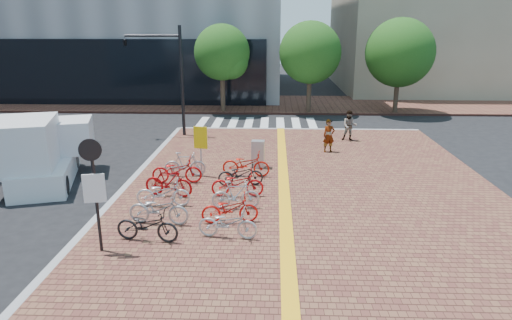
{
  "coord_description": "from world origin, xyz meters",
  "views": [
    {
      "loc": [
        1.6,
        -14.23,
        6.01
      ],
      "look_at": [
        0.96,
        1.59,
        1.3
      ],
      "focal_mm": 32.0,
      "sensor_mm": 36.0,
      "label": 1
    }
  ],
  "objects_px": {
    "bike_11": "(246,164)",
    "pedestrian_b": "(350,126)",
    "bike_7": "(230,209)",
    "bike_3": "(168,182)",
    "bike_8": "(236,195)",
    "notice_sign": "(94,182)",
    "bike_5": "(185,164)",
    "bike_0": "(147,225)",
    "bike_1": "(159,209)",
    "box_truck": "(43,152)",
    "bike_9": "(237,183)",
    "bike_4": "(177,170)",
    "utility_box": "(258,154)",
    "yellow_sign": "(200,142)",
    "bike_6": "(228,223)",
    "bike_2": "(163,193)",
    "bike_10": "(241,174)",
    "traffic_light_pole": "(156,61)",
    "pedestrian_a": "(329,136)"
  },
  "relations": [
    {
      "from": "bike_5",
      "to": "bike_11",
      "type": "xyz_separation_m",
      "value": [
        2.44,
        0.11,
        0.0
      ]
    },
    {
      "from": "bike_11",
      "to": "notice_sign",
      "type": "relative_size",
      "value": 0.61
    },
    {
      "from": "bike_11",
      "to": "pedestrian_b",
      "type": "xyz_separation_m",
      "value": [
        5.06,
        6.08,
        0.29
      ]
    },
    {
      "from": "bike_11",
      "to": "box_truck",
      "type": "relative_size",
      "value": 0.38
    },
    {
      "from": "bike_3",
      "to": "bike_5",
      "type": "relative_size",
      "value": 1.07
    },
    {
      "from": "bike_8",
      "to": "utility_box",
      "type": "distance_m",
      "value": 4.64
    },
    {
      "from": "bike_8",
      "to": "pedestrian_b",
      "type": "relative_size",
      "value": 1.0
    },
    {
      "from": "bike_3",
      "to": "box_truck",
      "type": "bearing_deg",
      "value": 82.77
    },
    {
      "from": "utility_box",
      "to": "traffic_light_pole",
      "type": "xyz_separation_m",
      "value": [
        -5.64,
        5.81,
        3.45
      ]
    },
    {
      "from": "pedestrian_a",
      "to": "notice_sign",
      "type": "height_order",
      "value": "notice_sign"
    },
    {
      "from": "box_truck",
      "to": "bike_3",
      "type": "bearing_deg",
      "value": -17.19
    },
    {
      "from": "bike_0",
      "to": "bike_11",
      "type": "relative_size",
      "value": 0.94
    },
    {
      "from": "pedestrian_b",
      "to": "bike_5",
      "type": "bearing_deg",
      "value": -131.95
    },
    {
      "from": "bike_5",
      "to": "utility_box",
      "type": "relative_size",
      "value": 1.41
    },
    {
      "from": "bike_8",
      "to": "notice_sign",
      "type": "height_order",
      "value": "notice_sign"
    },
    {
      "from": "bike_10",
      "to": "notice_sign",
      "type": "distance_m",
      "value": 6.54
    },
    {
      "from": "bike_8",
      "to": "pedestrian_b",
      "type": "bearing_deg",
      "value": -34.54
    },
    {
      "from": "bike_2",
      "to": "bike_11",
      "type": "xyz_separation_m",
      "value": [
        2.57,
        3.28,
        0.03
      ]
    },
    {
      "from": "bike_5",
      "to": "bike_9",
      "type": "bearing_deg",
      "value": -136.79
    },
    {
      "from": "bike_3",
      "to": "pedestrian_b",
      "type": "bearing_deg",
      "value": -32.24
    },
    {
      "from": "bike_11",
      "to": "pedestrian_b",
      "type": "relative_size",
      "value": 1.2
    },
    {
      "from": "traffic_light_pole",
      "to": "bike_0",
      "type": "bearing_deg",
      "value": -77.76
    },
    {
      "from": "bike_6",
      "to": "bike_7",
      "type": "distance_m",
      "value": 1.04
    },
    {
      "from": "yellow_sign",
      "to": "utility_box",
      "type": "bearing_deg",
      "value": 29.39
    },
    {
      "from": "traffic_light_pole",
      "to": "pedestrian_b",
      "type": "bearing_deg",
      "value": -5.13
    },
    {
      "from": "bike_1",
      "to": "pedestrian_b",
      "type": "relative_size",
      "value": 1.18
    },
    {
      "from": "utility_box",
      "to": "bike_7",
      "type": "bearing_deg",
      "value": -96.58
    },
    {
      "from": "bike_11",
      "to": "bike_4",
      "type": "bearing_deg",
      "value": 114.27
    },
    {
      "from": "bike_7",
      "to": "pedestrian_b",
      "type": "bearing_deg",
      "value": -34.07
    },
    {
      "from": "bike_1",
      "to": "bike_7",
      "type": "height_order",
      "value": "bike_1"
    },
    {
      "from": "bike_1",
      "to": "bike_10",
      "type": "bearing_deg",
      "value": -27.03
    },
    {
      "from": "bike_3",
      "to": "bike_8",
      "type": "bearing_deg",
      "value": -102.8
    },
    {
      "from": "bike_4",
      "to": "bike_5",
      "type": "distance_m",
      "value": 0.84
    },
    {
      "from": "bike_5",
      "to": "notice_sign",
      "type": "height_order",
      "value": "notice_sign"
    },
    {
      "from": "bike_2",
      "to": "bike_0",
      "type": "bearing_deg",
      "value": -179.04
    },
    {
      "from": "bike_6",
      "to": "notice_sign",
      "type": "xyz_separation_m",
      "value": [
        -3.34,
        -0.93,
        1.52
      ]
    },
    {
      "from": "bike_0",
      "to": "bike_1",
      "type": "relative_size",
      "value": 0.96
    },
    {
      "from": "bike_5",
      "to": "bike_6",
      "type": "height_order",
      "value": "bike_5"
    },
    {
      "from": "bike_7",
      "to": "bike_8",
      "type": "bearing_deg",
      "value": -12.09
    },
    {
      "from": "bike_10",
      "to": "bike_7",
      "type": "bearing_deg",
      "value": 171.1
    },
    {
      "from": "utility_box",
      "to": "box_truck",
      "type": "xyz_separation_m",
      "value": [
        -8.28,
        -1.94,
        0.53
      ]
    },
    {
      "from": "bike_10",
      "to": "pedestrian_a",
      "type": "bearing_deg",
      "value": -45.63
    },
    {
      "from": "bike_6",
      "to": "box_truck",
      "type": "relative_size",
      "value": 0.34
    },
    {
      "from": "bike_0",
      "to": "bike_6",
      "type": "relative_size",
      "value": 1.05
    },
    {
      "from": "bike_8",
      "to": "bike_6",
      "type": "bearing_deg",
      "value": 172.81
    },
    {
      "from": "bike_5",
      "to": "bike_7",
      "type": "xyz_separation_m",
      "value": [
        2.22,
        -4.42,
        -0.04
      ]
    },
    {
      "from": "bike_0",
      "to": "box_truck",
      "type": "bearing_deg",
      "value": 53.52
    },
    {
      "from": "bike_7",
      "to": "yellow_sign",
      "type": "relative_size",
      "value": 0.85
    },
    {
      "from": "bike_6",
      "to": "bike_1",
      "type": "bearing_deg",
      "value": 75.11
    },
    {
      "from": "bike_6",
      "to": "bike_9",
      "type": "xyz_separation_m",
      "value": [
        0.02,
        3.3,
        0.03
      ]
    }
  ]
}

